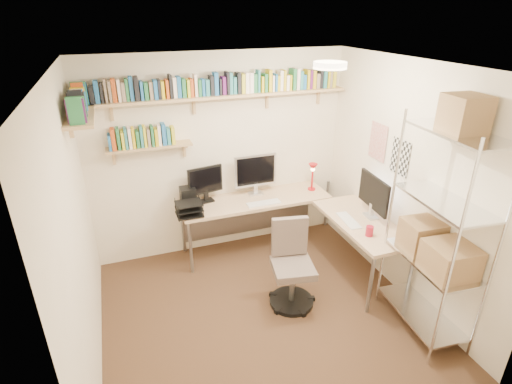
% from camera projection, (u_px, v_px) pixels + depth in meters
% --- Properties ---
extents(ground, '(3.20, 3.20, 0.00)m').
position_uv_depth(ground, '(263.00, 313.00, 4.20)').
color(ground, '#3E2D1A').
rests_on(ground, ground).
extents(room_shell, '(3.24, 3.04, 2.52)m').
position_uv_depth(room_shell, '(264.00, 178.00, 3.55)').
color(room_shell, beige).
rests_on(room_shell, ground).
extents(wall_shelves, '(3.12, 1.09, 0.80)m').
position_uv_depth(wall_shelves, '(186.00, 99.00, 4.34)').
color(wall_shelves, tan).
rests_on(wall_shelves, ground).
extents(corner_desk, '(2.26, 1.91, 1.28)m').
position_uv_depth(corner_desk, '(272.00, 206.00, 4.87)').
color(corner_desk, '#D5B68B').
rests_on(corner_desk, ground).
extents(office_chair, '(0.50, 0.52, 0.95)m').
position_uv_depth(office_chair, '(291.00, 270.00, 4.23)').
color(office_chair, black).
rests_on(office_chair, ground).
extents(wire_rack, '(0.53, 0.95, 2.32)m').
position_uv_depth(wire_rack, '(442.00, 221.00, 3.53)').
color(wire_rack, silver).
rests_on(wire_rack, ground).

